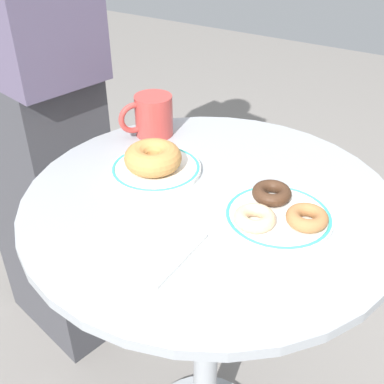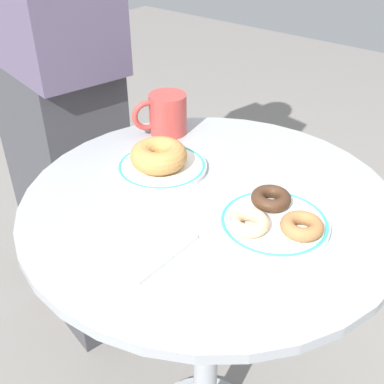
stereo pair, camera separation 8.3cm
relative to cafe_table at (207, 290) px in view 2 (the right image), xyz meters
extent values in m
cylinder|color=#999EA3|center=(0.00, 0.00, 0.22)|extent=(0.66, 0.66, 0.02)
cylinder|color=#999EA3|center=(0.00, 0.00, -0.15)|extent=(0.06, 0.06, 0.73)
cylinder|color=white|center=(-0.13, 0.02, 0.23)|extent=(0.17, 0.17, 0.01)
torus|color=#38B2A8|center=(-0.13, 0.02, 0.24)|extent=(0.17, 0.17, 0.01)
cylinder|color=white|center=(0.13, 0.00, 0.23)|extent=(0.18, 0.18, 0.01)
torus|color=#38B2A8|center=(0.13, 0.00, 0.24)|extent=(0.17, 0.17, 0.01)
torus|color=#BC7F42|center=(-0.13, 0.01, 0.26)|extent=(0.15, 0.15, 0.04)
torus|color=#A36B3D|center=(0.18, 0.00, 0.25)|extent=(0.10, 0.10, 0.02)
torus|color=#422819|center=(0.10, 0.03, 0.25)|extent=(0.07, 0.07, 0.02)
torus|color=#E0B789|center=(0.11, -0.04, 0.25)|extent=(0.09, 0.09, 0.02)
cube|color=white|center=(-0.01, -0.17, 0.23)|extent=(0.12, 0.13, 0.01)
cylinder|color=#B73D38|center=(-0.22, 0.15, 0.27)|extent=(0.08, 0.08, 0.09)
torus|color=#B73D38|center=(-0.25, 0.11, 0.28)|extent=(0.04, 0.07, 0.07)
cube|color=#3D3D42|center=(-0.60, 0.13, -0.12)|extent=(0.40, 0.29, 0.85)
camera|label=1|loc=(0.34, -0.61, 0.70)|focal=44.57mm
camera|label=2|loc=(0.41, -0.56, 0.70)|focal=44.57mm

